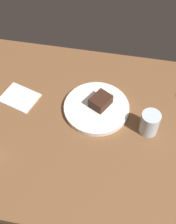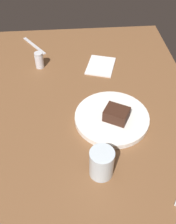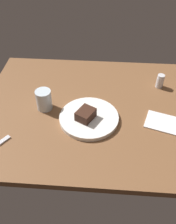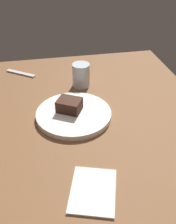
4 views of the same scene
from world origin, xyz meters
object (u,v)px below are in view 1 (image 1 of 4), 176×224
at_px(chocolate_cake_slice, 101,101).
at_px(water_glass, 150,123).
at_px(dessert_plate, 96,108).
at_px(folded_napkin, 20,98).

relative_size(chocolate_cake_slice, water_glass, 0.83).
xyz_separation_m(dessert_plate, chocolate_cake_slice, (0.01, 0.01, 0.03)).
xyz_separation_m(chocolate_cake_slice, water_glass, (0.20, -0.08, 0.01)).
relative_size(chocolate_cake_slice, folded_napkin, 0.55).
bearing_deg(water_glass, dessert_plate, 163.35).
bearing_deg(folded_napkin, dessert_plate, 0.27).
height_order(dessert_plate, water_glass, water_glass).
xyz_separation_m(chocolate_cake_slice, folded_napkin, (-0.34, -0.01, -0.04)).
height_order(chocolate_cake_slice, water_glass, water_glass).
distance_m(dessert_plate, chocolate_cake_slice, 0.04).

